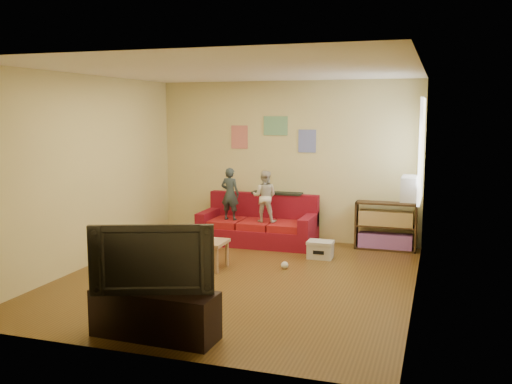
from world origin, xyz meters
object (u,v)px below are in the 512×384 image
(sofa, at_px, (259,227))
(child_b, at_px, (265,196))
(television, at_px, (153,257))
(coffee_table, at_px, (195,244))
(tv_stand, at_px, (155,314))
(file_box, at_px, (320,249))
(bookshelf, at_px, (386,229))
(child_a, at_px, (230,194))

(sofa, bearing_deg, child_b, -48.11)
(television, bearing_deg, coffee_table, 84.72)
(sofa, xyz_separation_m, television, (0.27, -4.17, 0.52))
(tv_stand, relative_size, television, 1.06)
(file_box, bearing_deg, television, -104.69)
(child_b, relative_size, television, 0.72)
(sofa, height_order, child_b, child_b)
(tv_stand, bearing_deg, coffee_table, 107.15)
(bookshelf, bearing_deg, tv_stand, -112.36)
(sofa, bearing_deg, bookshelf, 5.21)
(child_a, bearing_deg, sofa, -155.36)
(sofa, distance_m, child_b, 0.58)
(child_b, relative_size, coffee_table, 0.95)
(child_b, bearing_deg, sofa, -52.64)
(file_box, bearing_deg, child_a, 162.77)
(tv_stand, bearing_deg, file_box, 77.32)
(sofa, distance_m, television, 4.21)
(child_a, bearing_deg, television, 104.79)
(coffee_table, height_order, bookshelf, bookshelf)
(coffee_table, relative_size, tv_stand, 0.71)
(file_box, xyz_separation_m, tv_stand, (-0.92, -3.49, 0.10))
(bookshelf, relative_size, tv_stand, 0.77)
(file_box, distance_m, tv_stand, 3.61)
(child_b, distance_m, bookshelf, 2.00)
(sofa, bearing_deg, file_box, -29.59)
(coffee_table, relative_size, bookshelf, 0.93)
(sofa, height_order, file_box, sofa)
(bookshelf, bearing_deg, file_box, -135.50)
(child_a, distance_m, tv_stand, 4.11)
(sofa, distance_m, tv_stand, 4.17)
(sofa, xyz_separation_m, coffee_table, (-0.39, -1.72, 0.06))
(file_box, relative_size, television, 0.33)
(coffee_table, xyz_separation_m, file_box, (1.58, 1.05, -0.21))
(child_a, height_order, child_b, child_a)
(child_a, distance_m, file_box, 1.85)
(child_a, xyz_separation_m, television, (0.72, -4.00, -0.03))
(child_b, distance_m, television, 4.00)
(tv_stand, height_order, television, television)
(sofa, relative_size, television, 1.62)
(bookshelf, bearing_deg, television, -112.36)
(child_b, xyz_separation_m, tv_stand, (0.12, -4.00, -0.59))
(sofa, height_order, child_a, child_a)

